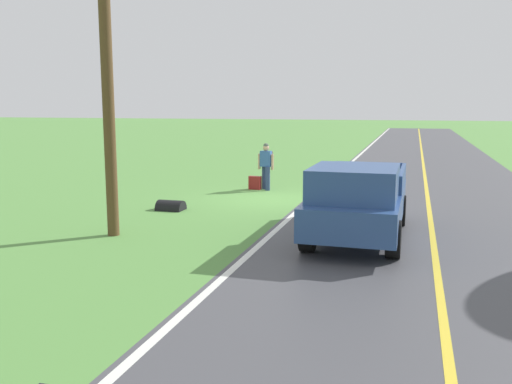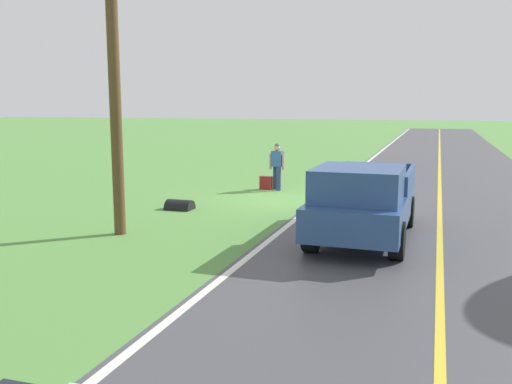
{
  "view_description": "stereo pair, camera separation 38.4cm",
  "coord_description": "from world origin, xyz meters",
  "px_view_note": "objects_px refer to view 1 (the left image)",
  "views": [
    {
      "loc": [
        -4.46,
        17.7,
        3.15
      ],
      "look_at": [
        -1.75,
        8.24,
        1.59
      ],
      "focal_mm": 38.65,
      "sensor_mm": 36.0,
      "label": 1
    },
    {
      "loc": [
        -4.83,
        17.59,
        3.15
      ],
      "look_at": [
        -1.75,
        8.24,
        1.59
      ],
      "focal_mm": 38.65,
      "sensor_mm": 36.0,
      "label": 2
    }
  ],
  "objects_px": {
    "hitchhiker_walking": "(266,164)",
    "utility_pole_roadside": "(107,76)",
    "suitcase_carried": "(255,183)",
    "pickup_truck_passing": "(358,199)"
  },
  "relations": [
    {
      "from": "hitchhiker_walking",
      "to": "utility_pole_roadside",
      "type": "height_order",
      "value": "utility_pole_roadside"
    },
    {
      "from": "suitcase_carried",
      "to": "utility_pole_roadside",
      "type": "relative_size",
      "value": 0.07
    },
    {
      "from": "suitcase_carried",
      "to": "utility_pole_roadside",
      "type": "height_order",
      "value": "utility_pole_roadside"
    },
    {
      "from": "hitchhiker_walking",
      "to": "suitcase_carried",
      "type": "distance_m",
      "value": 0.85
    },
    {
      "from": "hitchhiker_walking",
      "to": "pickup_truck_passing",
      "type": "relative_size",
      "value": 0.32
    },
    {
      "from": "suitcase_carried",
      "to": "pickup_truck_passing",
      "type": "distance_m",
      "value": 8.19
    },
    {
      "from": "hitchhiker_walking",
      "to": "utility_pole_roadside",
      "type": "relative_size",
      "value": 0.23
    },
    {
      "from": "hitchhiker_walking",
      "to": "suitcase_carried",
      "type": "bearing_deg",
      "value": 5.52
    },
    {
      "from": "hitchhiker_walking",
      "to": "pickup_truck_passing",
      "type": "height_order",
      "value": "pickup_truck_passing"
    },
    {
      "from": "suitcase_carried",
      "to": "utility_pole_roadside",
      "type": "bearing_deg",
      "value": -3.73
    }
  ]
}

